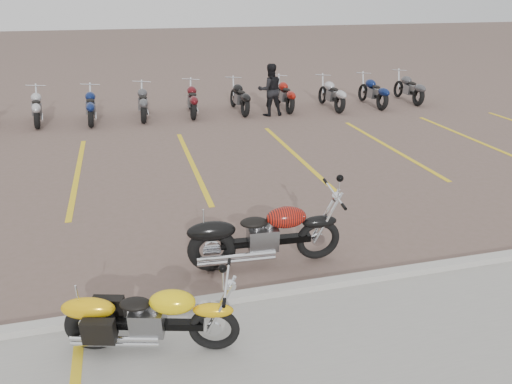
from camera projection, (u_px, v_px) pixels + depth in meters
ground at (225, 235)px, 8.75m from camera, size 100.00×100.00×0.00m
curb at (254, 295)px, 6.94m from camera, size 60.00×0.18×0.12m
parking_stripes at (192, 164)px, 12.32m from camera, size 38.00×5.50×0.01m
yellow_cruiser at (148, 319)px, 5.84m from camera, size 2.02×0.71×0.85m
flame_cruiser at (261, 237)px, 7.63m from camera, size 2.40×0.39×0.99m
person_b at (270, 90)px, 16.70m from camera, size 0.84×0.66×1.73m
bg_bike_row at (192, 100)px, 16.74m from camera, size 17.18×2.01×1.10m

